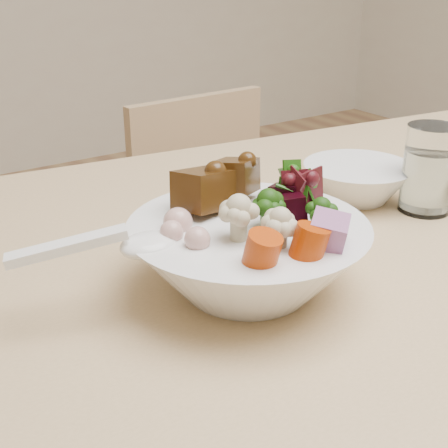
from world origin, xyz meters
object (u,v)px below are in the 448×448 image
object	(u,v)px
water_glass	(428,173)
side_bowl	(357,182)
chair_far	(223,248)
food_bowl	(248,251)

from	to	relation	value
water_glass	side_bowl	size ratio (longest dim) A/B	0.77
chair_far	side_bowl	world-z (taller)	side_bowl
food_bowl	water_glass	world-z (taller)	food_bowl
side_bowl	food_bowl	bearing A→B (deg)	-157.36
food_bowl	side_bowl	xyz separation A→B (m)	(0.27, 0.11, -0.02)
chair_far	water_glass	xyz separation A→B (m)	(-0.10, -0.62, 0.39)
food_bowl	water_glass	bearing A→B (deg)	6.05
food_bowl	side_bowl	bearing A→B (deg)	22.64
chair_far	food_bowl	world-z (taller)	food_bowl
water_glass	food_bowl	bearing A→B (deg)	-173.95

